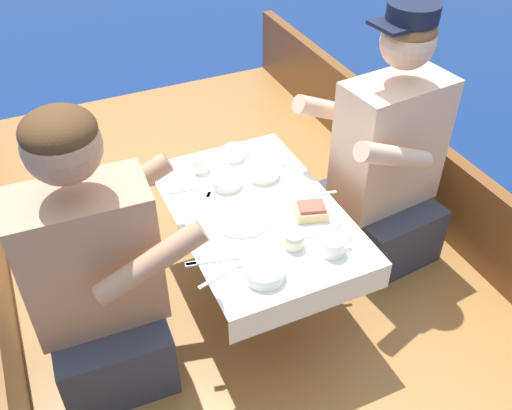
# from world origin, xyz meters

# --- Properties ---
(ground_plane) EXTENTS (60.00, 60.00, 0.00)m
(ground_plane) POSITION_xyz_m (0.00, 0.00, 0.00)
(ground_plane) COLOR navy
(boat_deck) EXTENTS (1.89, 3.58, 0.30)m
(boat_deck) POSITION_xyz_m (0.00, 0.00, 0.15)
(boat_deck) COLOR #9E6B38
(boat_deck) RESTS_ON ground_plane
(gunwale_port) EXTENTS (0.06, 3.58, 0.38)m
(gunwale_port) POSITION_xyz_m (-0.91, 0.00, 0.49)
(gunwale_port) COLOR brown
(gunwale_port) RESTS_ON boat_deck
(gunwale_starboard) EXTENTS (0.06, 3.58, 0.38)m
(gunwale_starboard) POSITION_xyz_m (0.91, 0.00, 0.49)
(gunwale_starboard) COLOR brown
(gunwale_starboard) RESTS_ON boat_deck
(cockpit_table) EXTENTS (0.56, 0.85, 0.43)m
(cockpit_table) POSITION_xyz_m (0.00, -0.05, 0.69)
(cockpit_table) COLOR #B2B2B7
(cockpit_table) RESTS_ON boat_deck
(person_port) EXTENTS (0.54, 0.46, 1.00)m
(person_port) POSITION_xyz_m (-0.58, -0.13, 0.71)
(person_port) COLOR #333847
(person_port) RESTS_ON boat_deck
(person_starboard) EXTENTS (0.55, 0.49, 1.06)m
(person_starboard) POSITION_xyz_m (0.58, 0.00, 0.72)
(person_starboard) COLOR #333847
(person_starboard) RESTS_ON boat_deck
(plate_sandwich) EXTENTS (0.21, 0.21, 0.01)m
(plate_sandwich) POSITION_xyz_m (0.15, -0.17, 0.74)
(plate_sandwich) COLOR white
(plate_sandwich) RESTS_ON cockpit_table
(plate_bread) EXTENTS (0.20, 0.20, 0.01)m
(plate_bread) POSITION_xyz_m (-0.07, -0.08, 0.74)
(plate_bread) COLOR white
(plate_bread) RESTS_ON cockpit_table
(sandwich) EXTENTS (0.13, 0.11, 0.05)m
(sandwich) POSITION_xyz_m (0.15, -0.17, 0.77)
(sandwich) COLOR #E0BC7F
(sandwich) RESTS_ON plate_sandwich
(bowl_port_near) EXTENTS (0.13, 0.13, 0.04)m
(bowl_port_near) POSITION_xyz_m (-0.11, -0.35, 0.76)
(bowl_port_near) COLOR white
(bowl_port_near) RESTS_ON cockpit_table
(bowl_starboard_near) EXTENTS (0.13, 0.13, 0.04)m
(bowl_starboard_near) POSITION_xyz_m (0.10, 0.12, 0.76)
(bowl_starboard_near) COLOR white
(bowl_starboard_near) RESTS_ON cockpit_table
(bowl_center_far) EXTENTS (0.11, 0.11, 0.04)m
(bowl_center_far) POSITION_xyz_m (-0.04, 0.12, 0.76)
(bowl_center_far) COLOR white
(bowl_center_far) RESTS_ON cockpit_table
(coffee_cup_port) EXTENTS (0.10, 0.07, 0.05)m
(coffee_cup_port) POSITION_xyz_m (0.05, 0.27, 0.76)
(coffee_cup_port) COLOR white
(coffee_cup_port) RESTS_ON cockpit_table
(coffee_cup_starboard) EXTENTS (0.11, 0.08, 0.06)m
(coffee_cup_starboard) POSITION_xyz_m (0.13, -0.35, 0.77)
(coffee_cup_starboard) COLOR white
(coffee_cup_starboard) RESTS_ON cockpit_table
(coffee_cup_center) EXTENTS (0.09, 0.06, 0.06)m
(coffee_cup_center) POSITION_xyz_m (-0.10, 0.25, 0.77)
(coffee_cup_center) COLOR white
(coffee_cup_center) RESTS_ON cockpit_table
(tin_can) EXTENTS (0.07, 0.07, 0.05)m
(tin_can) POSITION_xyz_m (0.03, -0.27, 0.76)
(tin_can) COLOR silver
(tin_can) RESTS_ON cockpit_table
(utensil_fork_port) EXTENTS (0.11, 0.15, 0.00)m
(utensil_fork_port) POSITION_xyz_m (-0.15, 0.05, 0.74)
(utensil_fork_port) COLOR silver
(utensil_fork_port) RESTS_ON cockpit_table
(utensil_knife_port) EXTENTS (0.17, 0.05, 0.00)m
(utensil_knife_port) POSITION_xyz_m (0.23, -0.06, 0.74)
(utensil_knife_port) COLOR silver
(utensil_knife_port) RESTS_ON cockpit_table
(utensil_knife_starboard) EXTENTS (0.17, 0.04, 0.00)m
(utensil_knife_starboard) POSITION_xyz_m (-0.16, 0.15, 0.74)
(utensil_knife_starboard) COLOR silver
(utensil_knife_starboard) RESTS_ON cockpit_table
(utensil_spoon_center) EXTENTS (0.04, 0.17, 0.01)m
(utensil_spoon_center) POSITION_xyz_m (0.22, 0.11, 0.74)
(utensil_spoon_center) COLOR silver
(utensil_spoon_center) RESTS_ON cockpit_table
(utensil_spoon_starboard) EXTENTS (0.17, 0.06, 0.01)m
(utensil_spoon_starboard) POSITION_xyz_m (-0.20, -0.29, 0.74)
(utensil_spoon_starboard) COLOR silver
(utensil_spoon_starboard) RESTS_ON cockpit_table
(utensil_fork_starboard) EXTENTS (0.17, 0.06, 0.00)m
(utensil_fork_starboard) POSITION_xyz_m (-0.25, -0.22, 0.74)
(utensil_fork_starboard) COLOR silver
(utensil_fork_starboard) RESTS_ON cockpit_table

